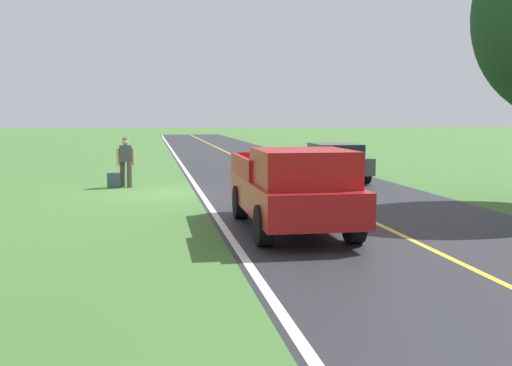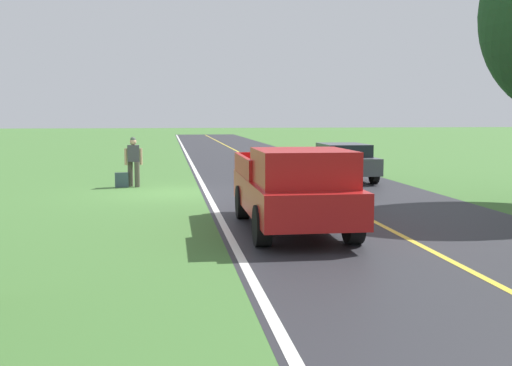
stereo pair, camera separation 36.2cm
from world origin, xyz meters
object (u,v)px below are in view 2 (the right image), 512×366
hitchhiker_walking (133,159)px  pickup_truck_passing (294,187)px  suitcase_carried (122,180)px  sedan_near_oncoming (342,161)px

hitchhiker_walking → pickup_truck_passing: (-3.86, 9.09, -0.01)m
suitcase_carried → pickup_truck_passing: size_ratio=0.09×
hitchhiker_walking → sedan_near_oncoming: bearing=-171.7°
hitchhiker_walking → pickup_truck_passing: bearing=113.0°
hitchhiker_walking → sedan_near_oncoming: hitchhiker_walking is taller
suitcase_carried → pickup_truck_passing: (-4.27, 8.97, 0.71)m
suitcase_carried → sedan_near_oncoming: 8.38m
sedan_near_oncoming → pickup_truck_passing: bearing=68.6°
suitcase_carried → sedan_near_oncoming: bearing=93.0°
suitcase_carried → pickup_truck_passing: bearing=19.7°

